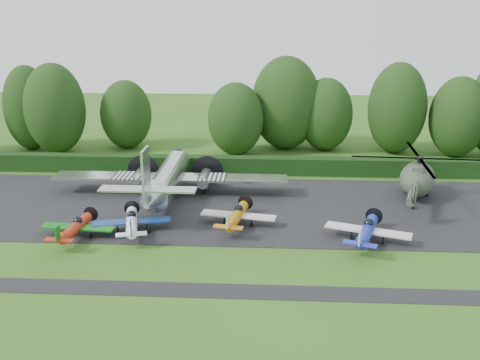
# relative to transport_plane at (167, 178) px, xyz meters

# --- Properties ---
(ground) EXTENTS (160.00, 160.00, 0.00)m
(ground) POSITION_rel_transport_plane_xyz_m (7.41, -12.24, -2.15)
(ground) COLOR #305618
(ground) RESTS_ON ground
(apron) EXTENTS (70.00, 18.00, 0.01)m
(apron) POSITION_rel_transport_plane_xyz_m (7.41, -2.24, -2.15)
(apron) COLOR black
(apron) RESTS_ON ground
(taxiway_verge) EXTENTS (70.00, 2.00, 0.00)m
(taxiway_verge) POSITION_rel_transport_plane_xyz_m (7.41, -18.24, -2.15)
(taxiway_verge) COLOR black
(taxiway_verge) RESTS_ON ground
(hedgerow) EXTENTS (90.00, 1.60, 2.00)m
(hedgerow) POSITION_rel_transport_plane_xyz_m (7.41, 8.76, -2.15)
(hedgerow) COLOR black
(hedgerow) RESTS_ON ground
(transport_plane) EXTENTS (24.08, 18.47, 7.72)m
(transport_plane) POSITION_rel_transport_plane_xyz_m (0.00, 0.00, 0.00)
(transport_plane) COLOR silver
(transport_plane) RESTS_ON ground
(light_plane_red) EXTENTS (6.25, 6.57, 2.40)m
(light_plane_red) POSITION_rel_transport_plane_xyz_m (-5.86, -10.21, -1.15)
(light_plane_red) COLOR #B12610
(light_plane_red) RESTS_ON ground
(light_plane_white) EXTENTS (6.61, 6.95, 2.54)m
(light_plane_white) POSITION_rel_transport_plane_xyz_m (-1.45, -8.88, -1.09)
(light_plane_white) COLOR white
(light_plane_white) RESTS_ON ground
(light_plane_orange) EXTENTS (6.66, 7.00, 2.56)m
(light_plane_orange) POSITION_rel_transport_plane_xyz_m (7.42, -6.97, -1.09)
(light_plane_orange) COLOR #C1740B
(light_plane_orange) RESTS_ON ground
(light_plane_blue) EXTENTS (6.98, 7.33, 2.68)m
(light_plane_blue) POSITION_rel_transport_plane_xyz_m (18.20, -9.84, -1.04)
(light_plane_blue) COLOR #1C2CAC
(light_plane_blue) RESTS_ON ground
(helicopter) EXTENTS (13.26, 15.53, 4.27)m
(helicopter) POSITION_rel_transport_plane_xyz_m (25.09, 1.44, 0.14)
(helicopter) COLOR #3C4837
(helicopter) RESTS_ON ground
(tree_0) EXTENTS (7.26, 7.26, 9.38)m
(tree_0) POSITION_rel_transport_plane_xyz_m (5.81, 17.34, 2.53)
(tree_0) COLOR black
(tree_0) RESTS_ON ground
(tree_1) EXTENTS (7.48, 7.48, 11.87)m
(tree_1) POSITION_rel_transport_plane_xyz_m (26.67, 19.25, 3.77)
(tree_1) COLOR black
(tree_1) RESTS_ON ground
(tree_3) EXTENTS (9.16, 9.16, 12.43)m
(tree_3) POSITION_rel_transport_plane_xyz_m (12.30, 20.73, 4.06)
(tree_3) COLOR black
(tree_3) RESTS_ON ground
(tree_4) EXTENTS (7.76, 7.76, 11.78)m
(tree_4) POSITION_rel_transport_plane_xyz_m (-17.62, 16.72, 3.73)
(tree_4) COLOR black
(tree_4) RESTS_ON ground
(tree_5) EXTENTS (7.10, 7.10, 9.70)m
(tree_5) POSITION_rel_transport_plane_xyz_m (17.62, 20.18, 2.69)
(tree_5) COLOR black
(tree_5) RESTS_ON ground
(tree_6) EXTENTS (6.86, 6.86, 9.24)m
(tree_6) POSITION_rel_transport_plane_xyz_m (-9.21, 19.90, 2.46)
(tree_6) COLOR black
(tree_6) RESTS_ON ground
(tree_7) EXTENTS (6.36, 6.36, 11.30)m
(tree_7) POSITION_rel_transport_plane_xyz_m (-21.93, 18.47, 3.48)
(tree_7) COLOR black
(tree_7) RESTS_ON ground
(tree_10) EXTENTS (7.17, 7.17, 10.29)m
(tree_10) POSITION_rel_transport_plane_xyz_m (34.07, 17.81, 2.98)
(tree_10) COLOR black
(tree_10) RESTS_ON ground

